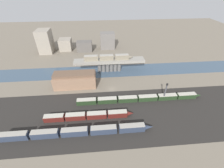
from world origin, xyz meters
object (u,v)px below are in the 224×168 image
at_px(train_yard_mid, 89,116).
at_px(train_on_bridge, 108,57).
at_px(signal_tower, 165,92).
at_px(train_yard_near, 78,132).
at_px(warehouse_building, 75,80).
at_px(train_yard_far, 140,98).

bearing_deg(train_yard_mid, train_on_bridge, 74.18).
distance_m(train_yard_mid, signal_tower, 47.23).
bearing_deg(signal_tower, train_on_bridge, 129.68).
height_order(train_on_bridge, signal_tower, train_on_bridge).
bearing_deg(train_on_bridge, train_yard_near, -107.64).
height_order(warehouse_building, signal_tower, signal_tower).
distance_m(train_on_bridge, train_yard_far, 42.54).
xyz_separation_m(train_yard_mid, signal_tower, (45.77, 10.70, 4.64)).
xyz_separation_m(train_on_bridge, warehouse_building, (-24.36, -17.79, -7.31)).
xyz_separation_m(train_yard_far, warehouse_building, (-41.57, 19.65, 3.23)).
height_order(train_yard_mid, warehouse_building, warehouse_building).
bearing_deg(warehouse_building, train_on_bridge, 36.15).
xyz_separation_m(train_on_bridge, train_yard_mid, (-13.91, -49.10, -10.46)).
distance_m(train_yard_near, warehouse_building, 41.89).
relative_size(train_yard_near, warehouse_building, 2.58).
bearing_deg(signal_tower, warehouse_building, 159.86).
relative_size(warehouse_building, signal_tower, 2.25).
bearing_deg(train_on_bridge, signal_tower, -50.32).
relative_size(train_yard_mid, warehouse_building, 1.70).
xyz_separation_m(train_on_bridge, signal_tower, (31.86, -38.40, -5.82)).
relative_size(train_yard_mid, train_yard_far, 0.61).
bearing_deg(train_yard_near, train_yard_mid, 64.04).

